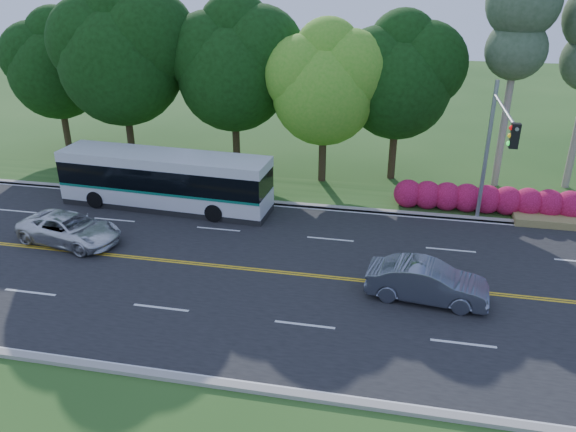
% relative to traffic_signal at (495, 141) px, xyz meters
% --- Properties ---
extents(ground, '(120.00, 120.00, 0.00)m').
position_rel_traffic_signal_xyz_m(ground, '(-6.49, -5.40, -4.67)').
color(ground, '#234A18').
rests_on(ground, ground).
extents(road, '(60.00, 14.00, 0.02)m').
position_rel_traffic_signal_xyz_m(road, '(-6.49, -5.40, -4.66)').
color(road, black).
rests_on(road, ground).
extents(curb_north, '(60.00, 0.30, 0.15)m').
position_rel_traffic_signal_xyz_m(curb_north, '(-6.49, 1.75, -4.60)').
color(curb_north, '#9C978D').
rests_on(curb_north, ground).
extents(curb_south, '(60.00, 0.30, 0.15)m').
position_rel_traffic_signal_xyz_m(curb_south, '(-6.49, -12.55, -4.60)').
color(curb_south, '#9C978D').
rests_on(curb_south, ground).
extents(grass_verge, '(60.00, 4.00, 0.10)m').
position_rel_traffic_signal_xyz_m(grass_verge, '(-6.49, 3.60, -4.62)').
color(grass_verge, '#234A18').
rests_on(grass_verge, ground).
extents(lane_markings, '(57.60, 13.82, 0.00)m').
position_rel_traffic_signal_xyz_m(lane_markings, '(-6.59, -5.40, -4.65)').
color(lane_markings, gold).
rests_on(lane_markings, road).
extents(tree_row, '(44.70, 9.10, 13.84)m').
position_rel_traffic_signal_xyz_m(tree_row, '(-11.65, 6.73, 2.06)').
color(tree_row, black).
rests_on(tree_row, ground).
extents(bougainvillea_hedge, '(9.50, 2.25, 1.50)m').
position_rel_traffic_signal_xyz_m(bougainvillea_hedge, '(0.69, 2.75, -3.95)').
color(bougainvillea_hedge, maroon).
rests_on(bougainvillea_hedge, ground).
extents(traffic_signal, '(0.42, 6.10, 7.00)m').
position_rel_traffic_signal_xyz_m(traffic_signal, '(0.00, 0.00, 0.00)').
color(traffic_signal, '#919599').
rests_on(traffic_signal, ground).
extents(transit_bus, '(11.30, 3.14, 2.92)m').
position_rel_traffic_signal_xyz_m(transit_bus, '(-16.04, 0.24, -3.20)').
color(transit_bus, silver).
rests_on(transit_bus, road).
extents(sedan, '(4.73, 2.08, 1.51)m').
position_rel_traffic_signal_xyz_m(sedan, '(-2.72, -6.29, -3.90)').
color(sedan, slate).
rests_on(sedan, road).
extents(suv, '(5.19, 3.09, 1.35)m').
position_rel_traffic_signal_xyz_m(suv, '(-18.77, -4.58, -3.98)').
color(suv, silver).
rests_on(suv, road).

